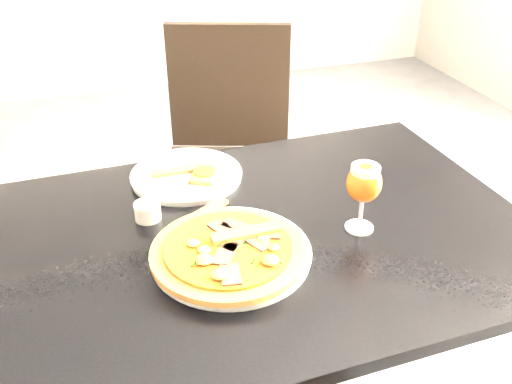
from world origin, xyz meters
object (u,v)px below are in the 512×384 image
object	(u,v)px
pizza	(229,250)
beer_glass	(364,183)
dining_table	(255,266)
chair_far	(228,157)

from	to	relation	value
pizza	beer_glass	xyz separation A→B (m)	(0.30, 0.02, 0.08)
dining_table	beer_glass	size ratio (longest dim) A/B	7.78
chair_far	pizza	xyz separation A→B (m)	(-0.23, -0.84, 0.25)
chair_far	beer_glass	size ratio (longest dim) A/B	6.15
beer_glass	chair_far	bearing A→B (deg)	94.69
dining_table	beer_glass	bearing A→B (deg)	-15.34
dining_table	chair_far	distance (m)	0.79
chair_far	pizza	world-z (taller)	chair_far
pizza	beer_glass	distance (m)	0.31
dining_table	pizza	distance (m)	0.16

